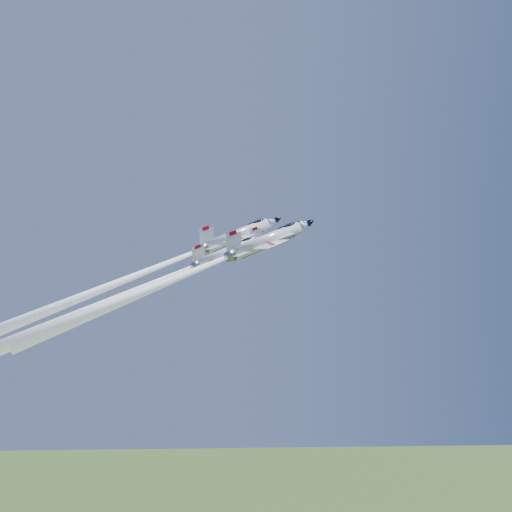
{
  "coord_description": "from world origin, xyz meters",
  "views": [
    {
      "loc": [
        -4.87,
        -97.29,
        85.48
      ],
      "look_at": [
        0.0,
        0.0,
        96.59
      ],
      "focal_mm": 40.0,
      "sensor_mm": 36.0,
      "label": 1
    }
  ],
  "objects_px": {
    "jet_left": "(148,271)",
    "jet_right": "(193,272)",
    "jet_lead": "(178,277)",
    "jet_slot": "(151,284)"
  },
  "relations": [
    {
      "from": "jet_left",
      "to": "jet_right",
      "type": "distance_m",
      "value": 12.87
    },
    {
      "from": "jet_left",
      "to": "jet_right",
      "type": "xyz_separation_m",
      "value": [
        7.91,
        -10.1,
        -1.0
      ]
    },
    {
      "from": "jet_lead",
      "to": "jet_left",
      "type": "distance_m",
      "value": 5.38
    },
    {
      "from": "jet_lead",
      "to": "jet_slot",
      "type": "relative_size",
      "value": 1.36
    },
    {
      "from": "jet_left",
      "to": "jet_slot",
      "type": "distance_m",
      "value": 6.94
    },
    {
      "from": "jet_left",
      "to": "jet_right",
      "type": "relative_size",
      "value": 1.15
    },
    {
      "from": "jet_lead",
      "to": "jet_slot",
      "type": "bearing_deg",
      "value": -68.05
    },
    {
      "from": "jet_left",
      "to": "jet_slot",
      "type": "height_order",
      "value": "jet_left"
    },
    {
      "from": "jet_right",
      "to": "jet_slot",
      "type": "xyz_separation_m",
      "value": [
        -6.62,
        3.81,
        -1.64
      ]
    },
    {
      "from": "jet_lead",
      "to": "jet_left",
      "type": "height_order",
      "value": "jet_lead"
    }
  ]
}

